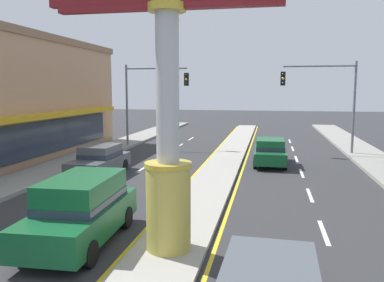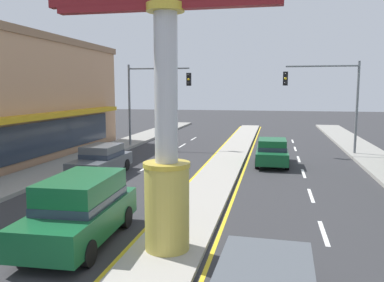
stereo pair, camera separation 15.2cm
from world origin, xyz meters
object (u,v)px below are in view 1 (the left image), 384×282
Objects in this scene: suv_far_right_lane at (81,209)px; traffic_light_left_side at (149,91)px; district_sign at (168,107)px; traffic_light_right_side at (327,91)px; sedan_near_left_lane at (100,160)px; sedan_mid_left_lane at (270,151)px.

traffic_light_left_side is at bearing 101.20° from suv_far_right_lane.
district_sign is 1.24× the size of traffic_light_right_side.
traffic_light_right_side is at bearing 35.93° from sedan_near_left_lane.
district_sign is 1.78× the size of sedan_mid_left_lane.
suv_far_right_lane is (-8.88, -17.39, -3.26)m from traffic_light_right_side.
sedan_near_left_lane is (-3.30, 8.56, -0.20)m from suv_far_right_lane.
sedan_mid_left_lane is (2.65, 13.33, -3.15)m from district_sign.
suv_far_right_lane reaches higher than sedan_near_left_lane.
sedan_near_left_lane is at bearing -144.07° from traffic_light_right_side.
sedan_near_left_lane is (0.29, -9.52, -3.46)m from traffic_light_left_side.
suv_far_right_lane is at bearing -112.13° from sedan_mid_left_lane.
traffic_light_right_side is (12.47, -0.70, 0.00)m from traffic_light_left_side.
suv_far_right_lane is 1.08× the size of sedan_near_left_lane.
district_sign is at bearing -109.41° from traffic_light_right_side.
district_sign is 1.77× the size of sedan_near_left_lane.
suv_far_right_lane is 1.08× the size of sedan_mid_left_lane.
traffic_light_left_side is at bearing 91.72° from sedan_near_left_lane.
traffic_light_right_side is 19.80m from suv_far_right_lane.
district_sign is 19.42m from traffic_light_left_side.
suv_far_right_lane is (3.58, -18.09, -3.26)m from traffic_light_left_side.
district_sign is 13.95m from sedan_mid_left_lane.
sedan_near_left_lane is (-12.18, -8.83, -3.46)m from traffic_light_right_side.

